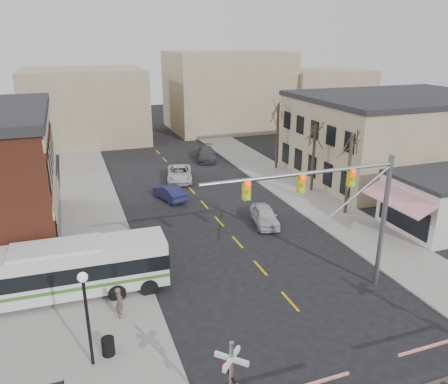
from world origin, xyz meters
The scene contains 18 objects.
ground centered at (0.00, 0.00, 0.00)m, with size 160.00×160.00×0.00m, color black.
sidewalk_west centered at (-9.50, 20.00, 0.06)m, with size 5.00×60.00×0.12m, color gray.
sidewalk_east centered at (9.50, 20.00, 0.06)m, with size 5.00×60.00×0.12m, color gray.
tan_building centered at (22.00, 20.00, 4.26)m, with size 20.30×15.30×8.50m.
awning_shop centered at (15.97, 7.00, 2.16)m, with size 9.74×6.20×4.30m.
tree_east_a centered at (10.50, 12.00, 3.50)m, with size 0.28×0.28×6.75m.
tree_east_b centered at (10.80, 18.00, 3.27)m, with size 0.28×0.28×6.30m.
tree_east_c centered at (11.00, 26.00, 3.72)m, with size 0.28×0.28×7.20m.
transit_bus centered at (-12.01, 6.76, 1.75)m, with size 12.10×3.06×3.09m.
traffic_signal_mast centered at (2.72, 1.91, 5.79)m, with size 11.04×0.30×8.00m.
street_lamp centered at (-10.75, 0.48, 3.42)m, with size 0.44×0.44×4.66m.
trash_bin centered at (-10.01, 0.88, 0.55)m, with size 0.60×0.60×0.87m, color black.
car_a centered at (3.21, 12.30, 0.72)m, with size 1.71×4.24×1.45m, color silver.
car_b centered at (-2.59, 20.35, 0.68)m, with size 1.44×4.13×1.36m, color #191C40.
car_c centered at (-0.30, 25.55, 0.73)m, with size 2.43×5.27×1.47m, color silver.
car_d centered at (4.75, 32.27, 0.75)m, with size 2.09×5.13×1.49m, color #3E3E43.
pedestrian_near centered at (-9.11, 3.66, 0.98)m, with size 0.62×0.41×1.71m, color #574946.
pedestrian_far centered at (-10.53, 7.34, 0.87)m, with size 0.73×0.57×1.50m, color #34425B.
Camera 1 is at (-10.62, -16.49, 13.97)m, focal length 35.00 mm.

